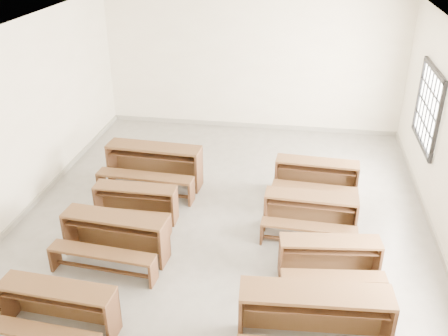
% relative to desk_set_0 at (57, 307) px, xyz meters
% --- Properties ---
extents(room, '(8.50, 8.50, 3.20)m').
position_rel_desk_set_0_xyz_m(room, '(1.73, 2.87, 1.76)').
color(room, gray).
rests_on(room, ground).
extents(desk_set_0, '(1.52, 0.86, 0.66)m').
position_rel_desk_set_0_xyz_m(desk_set_0, '(0.00, 0.00, 0.00)').
color(desk_set_0, brown).
rests_on(desk_set_0, ground).
extents(desk_set_1, '(1.66, 0.96, 0.72)m').
position_rel_desk_set_0_xyz_m(desk_set_1, '(0.18, 1.56, 0.03)').
color(desk_set_1, brown).
rests_on(desk_set_1, ground).
extents(desk_set_2, '(1.40, 0.73, 0.63)m').
position_rel_desk_set_0_xyz_m(desk_set_2, '(0.15, 2.63, -0.02)').
color(desk_set_2, brown).
rests_on(desk_set_2, ground).
extents(desk_set_3, '(1.85, 1.04, 0.81)m').
position_rel_desk_set_0_xyz_m(desk_set_3, '(0.12, 3.87, 0.09)').
color(desk_set_3, brown).
rests_on(desk_set_3, ground).
extents(desk_set_4, '(1.86, 1.05, 0.81)m').
position_rel_desk_set_0_xyz_m(desk_set_4, '(3.15, 0.23, 0.08)').
color(desk_set_4, brown).
rests_on(desk_set_4, ground).
extents(desk_set_5, '(1.50, 0.90, 0.64)m').
position_rel_desk_set_0_xyz_m(desk_set_5, '(3.37, 1.56, -0.01)').
color(desk_set_5, brown).
rests_on(desk_set_5, ground).
extents(desk_set_6, '(1.53, 0.84, 0.68)m').
position_rel_desk_set_0_xyz_m(desk_set_6, '(3.09, 2.72, 0.01)').
color(desk_set_6, brown).
rests_on(desk_set_6, ground).
extents(desk_set_7, '(1.56, 0.88, 0.68)m').
position_rel_desk_set_0_xyz_m(desk_set_7, '(3.19, 3.99, 0.01)').
color(desk_set_7, brown).
rests_on(desk_set_7, ground).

